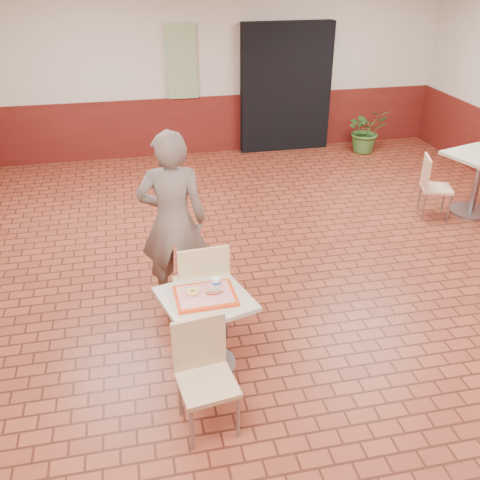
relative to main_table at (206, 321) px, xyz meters
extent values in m
cube|color=maroon|center=(1.10, 0.65, -0.49)|extent=(8.00, 10.00, 0.01)
cube|color=beige|center=(1.10, 5.65, 1.01)|extent=(8.00, 0.01, 3.00)
cube|color=#541510|center=(1.10, 5.63, 0.01)|extent=(8.00, 0.04, 1.00)
cube|color=black|center=(2.30, 5.53, 0.61)|extent=(1.60, 0.22, 2.20)
cube|color=gray|center=(0.50, 5.59, 1.11)|extent=(0.50, 0.03, 1.20)
cube|color=#BAAE95|center=(0.00, 0.00, 0.22)|extent=(0.69, 0.69, 0.04)
cylinder|color=gray|center=(0.00, 0.00, -0.14)|extent=(0.08, 0.08, 0.69)
cylinder|color=gray|center=(0.00, 0.00, -0.47)|extent=(0.50, 0.50, 0.03)
cube|color=tan|center=(-0.10, -0.67, -0.07)|extent=(0.46, 0.46, 0.04)
cube|color=tan|center=(-0.12, -0.49, 0.18)|extent=(0.41, 0.09, 0.45)
cylinder|color=gray|center=(-0.25, -0.87, -0.29)|extent=(0.03, 0.03, 0.40)
cylinder|color=gray|center=(0.10, -0.82, -0.29)|extent=(0.03, 0.03, 0.40)
cylinder|color=gray|center=(-0.30, -0.52, -0.29)|extent=(0.03, 0.03, 0.40)
cylinder|color=gray|center=(0.05, -0.48, -0.29)|extent=(0.03, 0.03, 0.40)
cube|color=#D7C281|center=(0.03, 0.55, -0.02)|extent=(0.49, 0.49, 0.04)
cube|color=#D7C281|center=(0.04, 0.34, 0.25)|extent=(0.46, 0.06, 0.50)
cylinder|color=gray|center=(0.21, 0.75, -0.26)|extent=(0.03, 0.03, 0.45)
cylinder|color=gray|center=(-0.18, 0.73, -0.26)|extent=(0.03, 0.03, 0.45)
cylinder|color=gray|center=(0.24, 0.36, -0.26)|extent=(0.03, 0.03, 0.45)
cylinder|color=gray|center=(-0.15, 0.34, -0.26)|extent=(0.03, 0.03, 0.45)
imported|color=#6A5B52|center=(-0.15, 1.07, 0.43)|extent=(0.71, 0.51, 1.83)
cube|color=red|center=(0.00, 0.00, 0.25)|extent=(0.49, 0.38, 0.03)
cube|color=#E18585|center=(0.00, 0.00, 0.27)|extent=(0.44, 0.33, 0.00)
torus|color=#EACB55|center=(-0.09, 0.04, 0.28)|extent=(0.15, 0.15, 0.04)
ellipsoid|color=#C56439|center=(0.08, 0.00, 0.29)|extent=(0.14, 0.07, 0.04)
cube|color=beige|center=(0.08, 0.00, 0.31)|extent=(0.12, 0.06, 0.01)
ellipsoid|color=#BC631A|center=(0.02, 0.00, 0.28)|extent=(0.03, 0.03, 0.02)
cylinder|color=white|center=(0.11, 0.09, 0.31)|extent=(0.07, 0.07, 0.09)
cylinder|color=blue|center=(0.11, 0.09, 0.32)|extent=(0.07, 0.07, 0.02)
cylinder|color=gray|center=(4.10, 2.34, -0.09)|extent=(0.09, 0.09, 0.80)
cylinder|color=gray|center=(4.10, 2.34, -0.47)|extent=(0.58, 0.58, 0.03)
cube|color=#E6BA8A|center=(3.53, 2.38, -0.09)|extent=(0.49, 0.49, 0.04)
cube|color=#E6BA8A|center=(3.36, 2.43, 0.14)|extent=(0.15, 0.37, 0.42)
cylinder|color=gray|center=(3.63, 2.17, -0.30)|extent=(0.03, 0.03, 0.38)
cylinder|color=gray|center=(3.74, 2.48, -0.30)|extent=(0.03, 0.03, 0.38)
cylinder|color=gray|center=(3.32, 2.27, -0.30)|extent=(0.03, 0.03, 0.38)
cylinder|color=gray|center=(3.42, 2.59, -0.30)|extent=(0.03, 0.03, 0.38)
imported|color=#396629|center=(3.69, 5.05, -0.09)|extent=(0.74, 0.65, 0.79)
camera|label=1|loc=(-0.48, -3.61, 2.75)|focal=40.00mm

